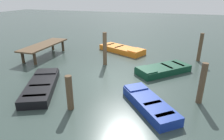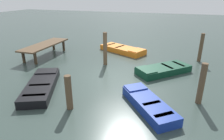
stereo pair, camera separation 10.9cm
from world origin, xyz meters
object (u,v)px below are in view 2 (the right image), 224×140
(rowboat_blue, at_px, (148,104))
(mooring_piling_far_left, at_px, (202,84))
(mooring_piling_mid_right, at_px, (105,49))
(rowboat_dark_green, at_px, (163,69))
(mooring_piling_near_left, at_px, (69,93))
(rowboat_black, at_px, (41,85))
(mooring_piling_center, at_px, (201,48))
(dock_segment, at_px, (45,46))
(rowboat_orange, at_px, (123,49))

(rowboat_blue, distance_m, mooring_piling_far_left, 2.46)
(mooring_piling_mid_right, height_order, mooring_piling_far_left, mooring_piling_mid_right)
(rowboat_dark_green, xyz_separation_m, mooring_piling_near_left, (-5.29, 3.38, 0.54))
(rowboat_black, relative_size, mooring_piling_near_left, 2.60)
(rowboat_black, height_order, mooring_piling_center, mooring_piling_center)
(rowboat_dark_green, bearing_deg, dock_segment, -48.57)
(mooring_piling_center, bearing_deg, rowboat_dark_green, 143.56)
(dock_segment, xyz_separation_m, mooring_piling_far_left, (-3.71, -10.65, 0.11))
(dock_segment, distance_m, rowboat_black, 5.80)
(mooring_piling_near_left, xyz_separation_m, mooring_piling_far_left, (2.20, -5.18, 0.18))
(mooring_piling_near_left, relative_size, mooring_piling_far_left, 0.81)
(mooring_piling_mid_right, bearing_deg, dock_segment, 86.24)
(rowboat_orange, distance_m, rowboat_blue, 8.50)
(mooring_piling_far_left, bearing_deg, rowboat_dark_green, 30.09)
(rowboat_orange, relative_size, mooring_piling_near_left, 2.73)
(rowboat_black, bearing_deg, rowboat_blue, -115.01)
(dock_segment, bearing_deg, rowboat_blue, -119.20)
(mooring_piling_mid_right, bearing_deg, mooring_piling_center, -65.70)
(mooring_piling_near_left, height_order, mooring_piling_mid_right, mooring_piling_mid_right)
(rowboat_blue, bearing_deg, rowboat_dark_green, -42.36)
(dock_segment, bearing_deg, mooring_piling_near_left, -136.97)
(rowboat_dark_green, height_order, rowboat_blue, same)
(rowboat_blue, relative_size, mooring_piling_near_left, 2.04)
(rowboat_black, height_order, mooring_piling_far_left, mooring_piling_far_left)
(rowboat_orange, height_order, mooring_piling_center, mooring_piling_center)
(rowboat_black, relative_size, mooring_piling_center, 1.96)
(rowboat_dark_green, height_order, mooring_piling_far_left, mooring_piling_far_left)
(rowboat_dark_green, xyz_separation_m, mooring_piling_far_left, (-3.09, -1.79, 0.71))
(dock_segment, xyz_separation_m, mooring_piling_near_left, (-5.91, -5.47, -0.06))
(mooring_piling_near_left, bearing_deg, mooring_piling_center, -34.06)
(rowboat_blue, height_order, mooring_piling_near_left, mooring_piling_near_left)
(mooring_piling_center, bearing_deg, dock_segment, 102.33)
(rowboat_black, bearing_deg, dock_segment, 9.46)
(mooring_piling_center, bearing_deg, mooring_piling_near_left, 145.94)
(rowboat_dark_green, relative_size, mooring_piling_center, 1.66)
(mooring_piling_mid_right, bearing_deg, rowboat_black, 158.20)
(rowboat_orange, height_order, mooring_piling_mid_right, mooring_piling_mid_right)
(rowboat_orange, xyz_separation_m, rowboat_blue, (-7.85, -3.28, 0.00))
(rowboat_black, relative_size, rowboat_dark_green, 1.18)
(mooring_piling_near_left, distance_m, mooring_piling_center, 10.06)
(rowboat_orange, bearing_deg, rowboat_dark_green, -20.30)
(rowboat_black, bearing_deg, mooring_piling_center, -71.97)
(mooring_piling_center, bearing_deg, rowboat_black, 132.46)
(rowboat_black, height_order, mooring_piling_mid_right, mooring_piling_mid_right)
(dock_segment, relative_size, rowboat_orange, 1.08)
(mooring_piling_center, bearing_deg, rowboat_orange, 84.34)
(rowboat_dark_green, bearing_deg, rowboat_black, -8.08)
(rowboat_dark_green, distance_m, mooring_piling_near_left, 6.30)
(mooring_piling_mid_right, bearing_deg, mooring_piling_far_left, -120.91)
(dock_segment, bearing_deg, mooring_piling_mid_right, -93.54)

